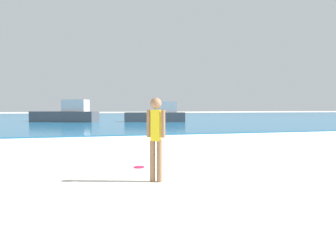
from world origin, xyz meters
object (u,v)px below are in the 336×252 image
at_px(person_standing, 156,134).
at_px(boat_near, 157,115).
at_px(frisbee, 139,167).
at_px(boat_far, 67,114).

height_order(person_standing, boat_near, boat_near).
xyz_separation_m(frisbee, boat_far, (-2.90, 22.71, 0.74)).
bearing_deg(boat_far, boat_near, -172.47).
bearing_deg(boat_near, boat_far, -1.45).
height_order(frisbee, boat_far, boat_far).
bearing_deg(person_standing, boat_far, -50.87).
bearing_deg(boat_far, frisbee, 119.97).
height_order(person_standing, boat_far, boat_far).
bearing_deg(person_standing, boat_near, -70.57).
height_order(boat_near, boat_far, boat_far).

